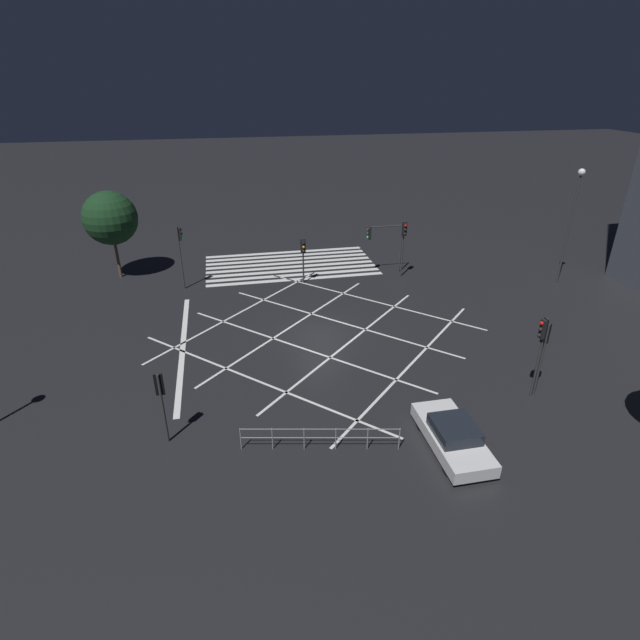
% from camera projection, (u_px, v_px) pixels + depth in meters
% --- Properties ---
extents(ground_plane, '(200.00, 200.00, 0.00)m').
position_uv_depth(ground_plane, '(320.00, 334.00, 29.34)').
color(ground_plane, black).
extents(road_markings, '(19.87, 25.28, 0.01)m').
position_uv_depth(road_markings, '(292.00, 282.00, 36.66)').
color(road_markings, silver).
rests_on(road_markings, ground_plane).
extents(traffic_light_se_main, '(0.39, 0.36, 4.49)m').
position_uv_depth(traffic_light_se_main, '(180.00, 245.00, 34.07)').
color(traffic_light_se_main, '#2D2D30').
rests_on(traffic_light_se_main, ground_plane).
extents(traffic_light_median_south, '(0.36, 0.39, 3.29)m').
position_uv_depth(traffic_light_median_south, '(303.00, 252.00, 35.33)').
color(traffic_light_median_south, '#2D2D30').
rests_on(traffic_light_median_south, ground_plane).
extents(traffic_light_ne_cross, '(0.36, 0.39, 3.28)m').
position_uv_depth(traffic_light_ne_cross, '(161.00, 393.00, 19.86)').
color(traffic_light_ne_cross, '#2D2D30').
rests_on(traffic_light_ne_cross, ground_plane).
extents(traffic_light_sw_cross, '(0.36, 0.39, 4.17)m').
position_uv_depth(traffic_light_sw_cross, '(404.00, 238.00, 36.20)').
color(traffic_light_sw_cross, '#2D2D30').
rests_on(traffic_light_sw_cross, ground_plane).
extents(traffic_light_nw_main, '(0.39, 0.36, 4.10)m').
position_uv_depth(traffic_light_nw_main, '(541.00, 342.00, 22.39)').
color(traffic_light_nw_main, '#2D2D30').
rests_on(traffic_light_nw_main, ground_plane).
extents(traffic_light_nw_cross, '(0.36, 0.39, 3.75)m').
position_uv_depth(traffic_light_nw_cross, '(543.00, 345.00, 22.69)').
color(traffic_light_nw_cross, '#2D2D30').
rests_on(traffic_light_nw_cross, ground_plane).
extents(traffic_light_sw_main, '(2.79, 0.36, 3.80)m').
position_uv_depth(traffic_light_sw_main, '(383.00, 237.00, 36.98)').
color(traffic_light_sw_main, '#2D2D30').
rests_on(traffic_light_sw_main, ground_plane).
extents(street_lamp_west, '(0.47, 0.47, 8.11)m').
position_uv_depth(street_lamp_west, '(573.00, 208.00, 34.02)').
color(street_lamp_west, '#2D2D30').
rests_on(street_lamp_west, ground_plane).
extents(street_tree_near, '(3.82, 3.82, 6.39)m').
position_uv_depth(street_tree_near, '(110.00, 218.00, 35.52)').
color(street_tree_near, brown).
rests_on(street_tree_near, ground_plane).
extents(waiting_car, '(1.86, 4.46, 1.25)m').
position_uv_depth(waiting_car, '(453.00, 436.00, 20.21)').
color(waiting_car, silver).
rests_on(waiting_car, ground_plane).
extents(pedestrian_railing, '(6.34, 1.32, 1.05)m').
position_uv_depth(pedestrian_railing, '(320.00, 436.00, 20.09)').
color(pedestrian_railing, gray).
rests_on(pedestrian_railing, ground_plane).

